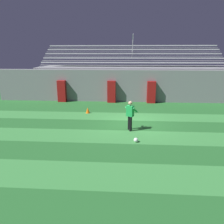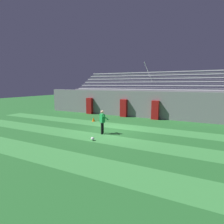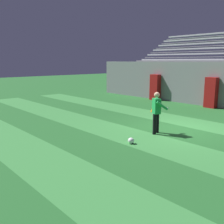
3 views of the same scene
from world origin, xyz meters
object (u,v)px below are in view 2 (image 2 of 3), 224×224
object	(u,v)px
padding_pillar_far_left	(90,106)
traffic_cone	(93,119)
padding_pillar_gate_left	(124,108)
padding_pillar_gate_right	(155,110)
goalkeeper	(102,121)
soccer_ball	(93,139)

from	to	relation	value
padding_pillar_far_left	traffic_cone	size ratio (longest dim) A/B	4.48
traffic_cone	padding_pillar_far_left	bearing A→B (deg)	128.40
padding_pillar_gate_left	padding_pillar_gate_right	size ratio (longest dim) A/B	1.00
padding_pillar_far_left	goalkeeper	xyz separation A→B (m)	(5.95, -7.15, 0.01)
padding_pillar_gate_left	padding_pillar_far_left	xyz separation A→B (m)	(-4.41, 0.00, 0.00)
goalkeeper	traffic_cone	distance (m)	4.61
padding_pillar_gate_left	soccer_ball	bearing A→B (deg)	-78.45
goalkeeper	traffic_cone	world-z (taller)	goalkeeper
padding_pillar_gate_left	soccer_ball	size ratio (longest dim) A/B	8.56
padding_pillar_gate_right	goalkeeper	bearing A→B (deg)	-104.90
padding_pillar_gate_right	traffic_cone	xyz separation A→B (m)	(-4.90, -3.73, -0.73)
padding_pillar_gate_left	goalkeeper	xyz separation A→B (m)	(1.54, -7.15, 0.01)
padding_pillar_gate_right	soccer_ball	size ratio (longest dim) A/B	8.56
padding_pillar_gate_left	padding_pillar_far_left	distance (m)	4.41
soccer_ball	traffic_cone	bearing A→B (deg)	122.49
padding_pillar_far_left	goalkeeper	distance (m)	9.31
goalkeeper	soccer_ball	bearing A→B (deg)	-80.95
traffic_cone	padding_pillar_gate_right	bearing A→B (deg)	37.26
padding_pillar_gate_right	padding_pillar_far_left	xyz separation A→B (m)	(-7.86, 0.00, 0.00)
padding_pillar_gate_right	goalkeeper	xyz separation A→B (m)	(-1.90, -7.15, 0.01)
padding_pillar_gate_right	traffic_cone	distance (m)	6.20
padding_pillar_gate_left	traffic_cone	xyz separation A→B (m)	(-1.46, -3.73, -0.73)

